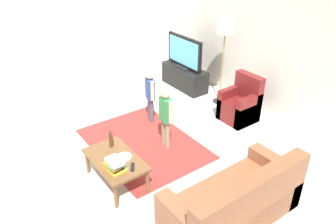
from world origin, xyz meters
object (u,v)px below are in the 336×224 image
(book_stack, at_px, (115,165))
(plate, at_px, (124,157))
(coffee_table, at_px, (115,161))
(bottle, at_px, (111,140))
(tv_stand, at_px, (184,77))
(armchair, at_px, (241,105))
(tv, at_px, (184,53))
(couch, at_px, (237,205))
(tv_remote, at_px, (133,167))
(child_center, at_px, (166,112))
(floor_lamp, at_px, (225,31))
(child_near_tv, at_px, (150,91))

(book_stack, bearing_deg, plate, 125.79)
(coffee_table, bearing_deg, bottle, 161.57)
(tv_stand, height_order, armchair, armchair)
(tv_stand, xyz_separation_m, coffee_table, (2.02, -2.86, 0.13))
(tv, xyz_separation_m, couch, (3.58, -1.99, -0.56))
(book_stack, xyz_separation_m, tv_remote, (0.10, 0.21, -0.07))
(tv, relative_size, child_center, 1.00)
(child_center, bearing_deg, tv_remote, -57.73)
(couch, xyz_separation_m, child_center, (-1.89, 0.27, 0.37))
(tv_stand, xyz_separation_m, book_stack, (2.24, -2.98, 0.26))
(tv, bearing_deg, bottle, -57.97)
(floor_lamp, bearing_deg, coffee_table, -71.83)
(couch, distance_m, armchair, 2.66)
(child_center, bearing_deg, bottle, -88.62)
(floor_lamp, bearing_deg, tv_stand, -171.58)
(tv, xyz_separation_m, child_center, (1.69, -1.72, -0.19))
(armchair, height_order, bottle, armchair)
(tv, bearing_deg, floor_lamp, 9.56)
(couch, relative_size, bottle, 6.12)
(tv, bearing_deg, child_near_tv, -60.36)
(coffee_table, xyz_separation_m, book_stack, (0.22, -0.11, 0.13))
(tv_stand, xyz_separation_m, armchair, (1.80, -0.04, 0.05))
(tv_stand, height_order, tv_remote, tv_stand)
(floor_lamp, relative_size, book_stack, 6.07)
(tv, bearing_deg, tv_remote, -49.58)
(child_center, bearing_deg, book_stack, -66.24)
(floor_lamp, xyz_separation_m, coffee_table, (0.99, -3.02, -1.17))
(floor_lamp, bearing_deg, tv, -170.44)
(tv_stand, relative_size, plate, 5.45)
(coffee_table, xyz_separation_m, plate, (0.05, 0.12, 0.06))
(tv_stand, xyz_separation_m, tv, (0.00, -0.02, 0.60))
(book_stack, distance_m, tv_remote, 0.25)
(plate, bearing_deg, tv_remote, -4.24)
(plate, bearing_deg, bottle, -176.73)
(tv, distance_m, armchair, 1.88)
(child_near_tv, distance_m, child_center, 0.90)
(plate, bearing_deg, floor_lamp, 109.76)
(couch, bearing_deg, bottle, -158.03)
(armchair, distance_m, book_stack, 2.98)
(tv_stand, height_order, plate, tv_stand)
(floor_lamp, xyz_separation_m, book_stack, (1.21, -3.13, -1.04))
(bottle, xyz_separation_m, tv_remote, (0.62, -0.00, -0.11))
(couch, relative_size, plate, 8.18)
(child_near_tv, bearing_deg, bottle, -55.37)
(child_near_tv, bearing_deg, couch, -10.84)
(coffee_table, bearing_deg, child_center, 106.15)
(floor_lamp, bearing_deg, plate, -70.24)
(tv_stand, bearing_deg, tv, -90.00)
(child_near_tv, relative_size, bottle, 3.58)
(child_near_tv, height_order, tv_remote, child_near_tv)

